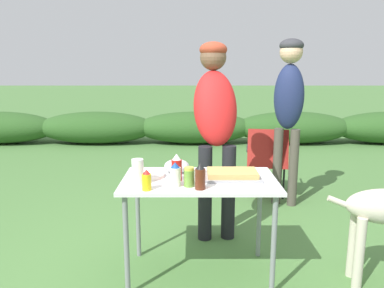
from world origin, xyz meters
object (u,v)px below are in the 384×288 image
paper_cup_stack (139,172)px  standing_person_in_red_jacket (216,116)px  ketchup_bottle (178,168)px  bbq_sauce_bottle (202,177)px  mixing_bowl (178,166)px  relish_jar (190,177)px  mustard_bottle (148,180)px  folding_table (201,189)px  plate_stack (148,175)px  standing_person_in_navy_coat (290,100)px  food_tray (233,175)px  mayo_bottle (176,175)px  camp_chair_green_behind_table (268,158)px

paper_cup_stack → standing_person_in_red_jacket: standing_person_in_red_jacket is taller
ketchup_bottle → bbq_sauce_bottle: size_ratio=1.10×
mixing_bowl → relish_jar: (0.10, -0.34, 0.01)m
mustard_bottle → folding_table: bearing=35.6°
ketchup_bottle → bbq_sauce_bottle: bearing=-49.8°
ketchup_bottle → standing_person_in_red_jacket: standing_person_in_red_jacket is taller
standing_person_in_red_jacket → plate_stack: bearing=-135.5°
folding_table → paper_cup_stack: size_ratio=6.15×
paper_cup_stack → standing_person_in_navy_coat: bearing=48.6°
food_tray → standing_person_in_red_jacket: standing_person_in_red_jacket is taller
ketchup_bottle → mayo_bottle: 0.13m
paper_cup_stack → relish_jar: bearing=-5.0°
plate_stack → food_tray: bearing=-3.2°
plate_stack → bbq_sauce_bottle: 0.48m
food_tray → standing_person_in_red_jacket: 0.78m
mixing_bowl → camp_chair_green_behind_table: mixing_bowl is taller
folding_table → paper_cup_stack: paper_cup_stack is taller
paper_cup_stack → mayo_bottle: bearing=-6.7°
relish_jar → ketchup_bottle: (-0.09, 0.13, 0.03)m
folding_table → ketchup_bottle: (-0.16, -0.04, 0.17)m
mayo_bottle → food_tray: bearing=25.1°
bbq_sauce_bottle → mixing_bowl: bearing=113.3°
standing_person_in_navy_coat → mixing_bowl: bearing=-110.4°
ketchup_bottle → standing_person_in_navy_coat: size_ratio=0.11×
mustard_bottle → ketchup_bottle: ketchup_bottle is taller
mixing_bowl → ketchup_bottle: (0.01, -0.21, 0.04)m
plate_stack → mustard_bottle: size_ratio=1.86×
food_tray → paper_cup_stack: (-0.66, -0.16, 0.06)m
mixing_bowl → bbq_sauce_bottle: bbq_sauce_bottle is taller
bbq_sauce_bottle → paper_cup_stack: bearing=167.8°
plate_stack → standing_person_in_red_jacket: size_ratio=0.15×
relish_jar → camp_chair_green_behind_table: bearing=64.6°
food_tray → paper_cup_stack: bearing=-166.5°
bbq_sauce_bottle → standing_person_in_red_jacket: bearing=81.0°
mustard_bottle → bbq_sauce_bottle: 0.35m
mustard_bottle → bbq_sauce_bottle: (0.35, 0.02, 0.02)m
mixing_bowl → standing_person_in_red_jacket: bearing=59.7°
plate_stack → mixing_bowl: size_ratio=1.36×
mustard_bottle → mayo_bottle: 0.20m
ketchup_bottle → standing_person_in_navy_coat: 1.92m
mixing_bowl → mustard_bottle: (-0.18, -0.42, 0.02)m
mixing_bowl → ketchup_bottle: ketchup_bottle is taller
ketchup_bottle → standing_person_in_navy_coat: standing_person_in_navy_coat is taller
folding_table → mixing_bowl: (-0.17, 0.17, 0.13)m
bbq_sauce_bottle → folding_table: bearing=90.5°
bbq_sauce_bottle → camp_chair_green_behind_table: (0.84, 1.98, -0.36)m
standing_person_in_navy_coat → camp_chair_green_behind_table: (-0.15, 0.29, -0.71)m
mustard_bottle → standing_person_in_navy_coat: bearing=52.0°
paper_cup_stack → standing_person_in_red_jacket: bearing=56.3°
mayo_bottle → paper_cup_stack: bearing=173.3°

